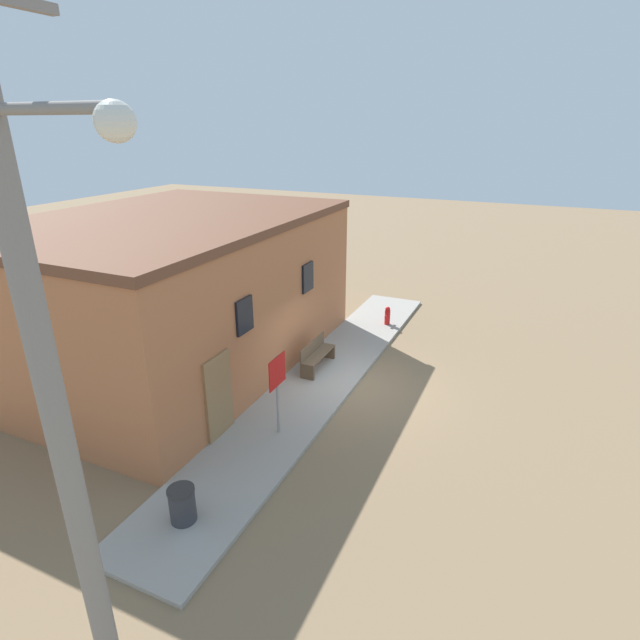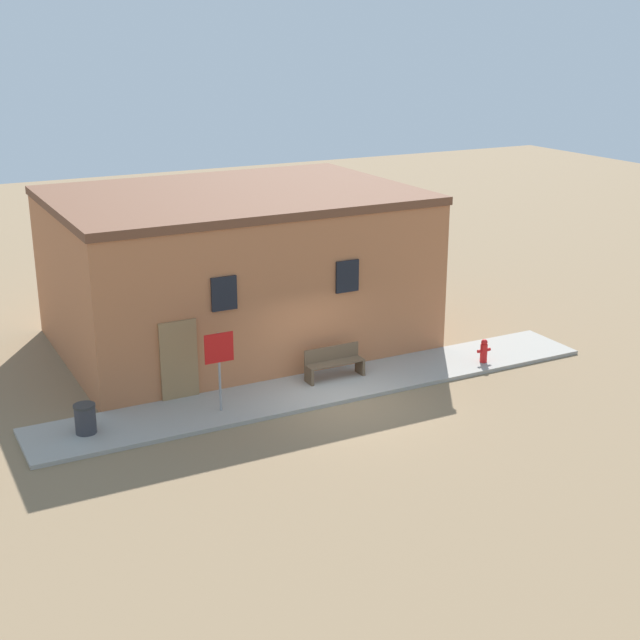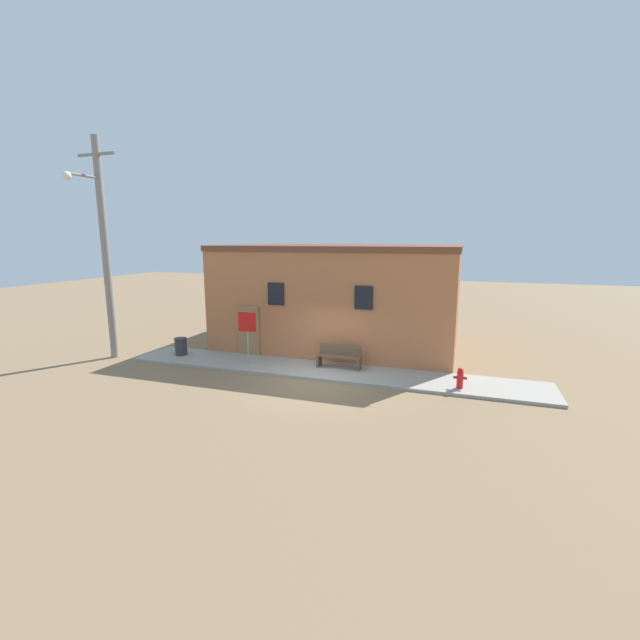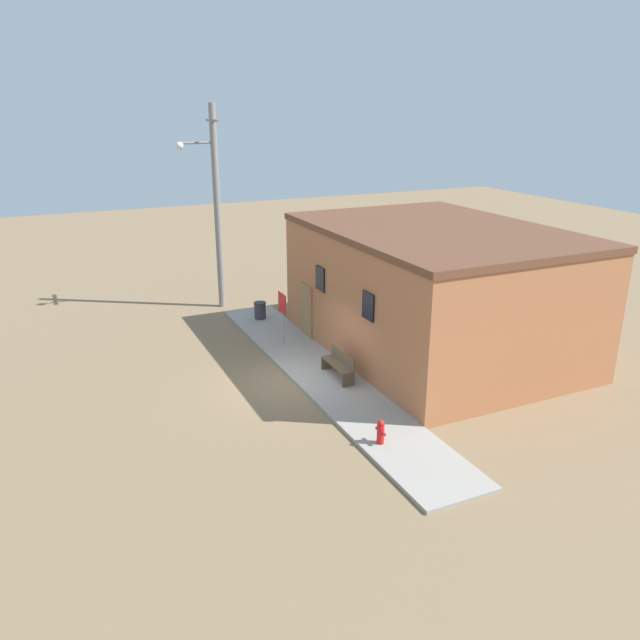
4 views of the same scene
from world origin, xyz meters
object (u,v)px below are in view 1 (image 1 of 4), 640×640
(fire_hydrant, at_px, (387,315))
(stop_sign, at_px, (277,380))
(utility_pole, at_px, (51,378))
(bench, at_px, (317,355))
(trash_bin, at_px, (182,504))

(fire_hydrant, bearing_deg, stop_sign, 177.73)
(fire_hydrant, relative_size, utility_pole, 0.08)
(fire_hydrant, relative_size, bench, 0.42)
(fire_hydrant, height_order, trash_bin, trash_bin)
(stop_sign, distance_m, utility_pole, 6.83)
(bench, bearing_deg, utility_pole, -172.10)
(bench, relative_size, utility_pole, 0.19)
(bench, bearing_deg, trash_bin, -177.04)
(stop_sign, bearing_deg, bench, 9.79)
(stop_sign, height_order, utility_pole, utility_pole)
(stop_sign, height_order, bench, stop_sign)
(bench, xyz_separation_m, utility_pole, (-9.58, -1.33, 4.15))
(stop_sign, xyz_separation_m, utility_pole, (-6.02, -0.71, 3.15))
(bench, distance_m, utility_pole, 10.53)
(fire_hydrant, relative_size, stop_sign, 0.34)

